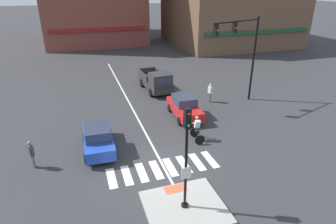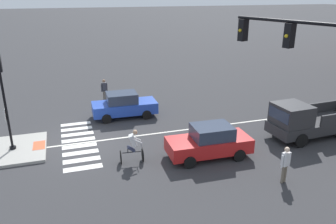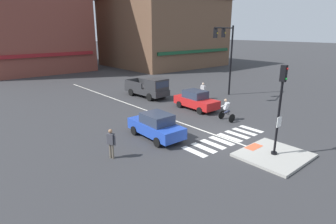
% 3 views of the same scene
% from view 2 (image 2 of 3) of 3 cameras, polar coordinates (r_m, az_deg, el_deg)
% --- Properties ---
extents(ground_plane, '(300.00, 300.00, 0.00)m').
position_cam_2_polar(ground_plane, '(18.93, -14.34, -5.03)').
color(ground_plane, '#333335').
extents(traffic_island, '(3.57, 3.23, 0.15)m').
position_cam_2_polar(traffic_island, '(19.10, -24.80, -5.86)').
color(traffic_island, '#A3A099').
rests_on(traffic_island, ground).
extents(tactile_pad_front, '(1.10, 0.60, 0.01)m').
position_cam_2_polar(tactile_pad_front, '(18.92, -21.05, -5.29)').
color(tactile_pad_front, '#DB5B38').
rests_on(tactile_pad_front, traffic_island).
extents(signal_pole, '(0.44, 0.38, 4.85)m').
position_cam_2_polar(signal_pole, '(18.10, -26.19, 2.73)').
color(signal_pole, black).
rests_on(signal_pole, traffic_island).
extents(crosswalk_stripe_a, '(0.44, 1.80, 0.01)m').
position_cam_2_polar(crosswalk_stripe_a, '(21.57, -15.38, -1.96)').
color(crosswalk_stripe_a, silver).
rests_on(crosswalk_stripe_a, ground).
extents(crosswalk_stripe_b, '(0.44, 1.80, 0.01)m').
position_cam_2_polar(crosswalk_stripe_b, '(20.81, -15.25, -2.77)').
color(crosswalk_stripe_b, silver).
rests_on(crosswalk_stripe_b, ground).
extents(crosswalk_stripe_c, '(0.44, 1.80, 0.01)m').
position_cam_2_polar(crosswalk_stripe_c, '(20.05, -15.11, -3.64)').
color(crosswalk_stripe_c, silver).
rests_on(crosswalk_stripe_c, ground).
extents(crosswalk_stripe_d, '(0.44, 1.80, 0.01)m').
position_cam_2_polar(crosswalk_stripe_d, '(19.30, -14.96, -4.58)').
color(crosswalk_stripe_d, silver).
rests_on(crosswalk_stripe_d, ground).
extents(crosswalk_stripe_e, '(0.44, 1.80, 0.01)m').
position_cam_2_polar(crosswalk_stripe_e, '(18.55, -14.80, -5.59)').
color(crosswalk_stripe_e, silver).
rests_on(crosswalk_stripe_e, ground).
extents(crosswalk_stripe_f, '(0.44, 1.80, 0.01)m').
position_cam_2_polar(crosswalk_stripe_f, '(17.81, -14.62, -6.69)').
color(crosswalk_stripe_f, silver).
rests_on(crosswalk_stripe_f, ground).
extents(crosswalk_stripe_g, '(0.44, 1.80, 0.01)m').
position_cam_2_polar(crosswalk_stripe_g, '(17.08, -14.43, -7.89)').
color(crosswalk_stripe_g, silver).
rests_on(crosswalk_stripe_g, ground).
extents(crosswalk_stripe_h, '(0.44, 1.80, 0.01)m').
position_cam_2_polar(crosswalk_stripe_h, '(16.35, -14.22, -9.19)').
color(crosswalk_stripe_h, silver).
rests_on(crosswalk_stripe_h, ground).
extents(lane_centre_line, '(0.14, 28.00, 0.01)m').
position_cam_2_polar(lane_centre_line, '(21.65, 13.01, -1.66)').
color(lane_centre_line, silver).
rests_on(lane_centre_line, ground).
extents(traffic_light_mast, '(4.84, 1.82, 7.11)m').
position_cam_2_polar(traffic_light_mast, '(11.62, 24.04, 3.74)').
color(traffic_light_mast, black).
rests_on(traffic_light_mast, ground).
extents(car_red_eastbound_mid, '(1.94, 4.15, 1.64)m').
position_cam_2_polar(car_red_eastbound_mid, '(16.65, 7.06, -5.01)').
color(car_red_eastbound_mid, red).
rests_on(car_red_eastbound_mid, ground).
extents(car_blue_westbound_near, '(1.93, 4.14, 1.64)m').
position_cam_2_polar(car_blue_westbound_near, '(21.87, -7.50, 1.17)').
color(car_blue_westbound_near, '#2347B7').
rests_on(car_blue_westbound_near, ground).
extents(pickup_truck_charcoal_eastbound_far, '(2.25, 5.19, 2.08)m').
position_cam_2_polar(pickup_truck_charcoal_eastbound_far, '(20.12, 22.50, -1.44)').
color(pickup_truck_charcoal_eastbound_far, '#2D2D30').
rests_on(pickup_truck_charcoal_eastbound_far, ground).
extents(cyclist, '(0.76, 1.15, 1.68)m').
position_cam_2_polar(cyclist, '(16.04, -6.00, -5.75)').
color(cyclist, black).
rests_on(cyclist, ground).
extents(pedestrian_at_curb_left, '(0.36, 0.50, 1.67)m').
position_cam_2_polar(pedestrian_at_curb_left, '(25.18, -10.77, 3.93)').
color(pedestrian_at_curb_left, '#6B6051').
rests_on(pedestrian_at_curb_left, ground).
extents(pedestrian_waiting_far_side, '(0.32, 0.53, 1.67)m').
position_cam_2_polar(pedestrian_waiting_far_side, '(15.16, 19.33, -8.00)').
color(pedestrian_waiting_far_side, '#6B6051').
rests_on(pedestrian_waiting_far_side, ground).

